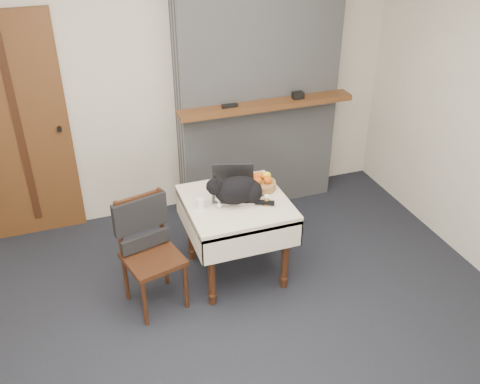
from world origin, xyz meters
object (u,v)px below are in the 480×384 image
object	(u,v)px
cat	(238,190)
door	(20,132)
fruit_basket	(262,183)
laptop	(233,188)
chair	(146,237)
pill_bottle	(267,200)
side_table	(236,213)
cream_jar	(200,203)

from	to	relation	value
cat	door	bearing A→B (deg)	148.46
fruit_basket	door	bearing A→B (deg)	148.42
door	laptop	xyz separation A→B (m)	(1.53, -1.10, -0.24)
chair	door	bearing A→B (deg)	108.05
door	chair	size ratio (longest dim) A/B	2.24
door	fruit_basket	size ratio (longest dim) A/B	8.79
pill_bottle	fruit_basket	distance (m)	0.25
door	pill_bottle	size ratio (longest dim) A/B	23.97
side_table	fruit_basket	bearing A→B (deg)	22.79
side_table	chair	distance (m)	0.73
side_table	cream_jar	size ratio (longest dim) A/B	10.52
cream_jar	laptop	bearing A→B (deg)	18.72
cream_jar	chair	distance (m)	0.47
cat	pill_bottle	size ratio (longest dim) A/B	6.05
door	chair	distance (m)	1.55
cat	chair	bearing A→B (deg)	-170.61
cream_jar	fruit_basket	size ratio (longest dim) A/B	0.33
door	side_table	world-z (taller)	door
chair	laptop	bearing A→B (deg)	-2.48
cream_jar	pill_bottle	bearing A→B (deg)	-14.94
side_table	pill_bottle	distance (m)	0.29
side_table	laptop	distance (m)	0.20
side_table	laptop	xyz separation A→B (m)	(0.01, 0.09, 0.17)
cat	chair	distance (m)	0.77
cat	pill_bottle	distance (m)	0.23
side_table	cat	world-z (taller)	cat
pill_bottle	side_table	bearing A→B (deg)	145.50
pill_bottle	chair	xyz separation A→B (m)	(-0.92, 0.08, -0.17)
door	laptop	size ratio (longest dim) A/B	5.08
cat	fruit_basket	size ratio (longest dim) A/B	2.22
chair	pill_bottle	bearing A→B (deg)	-19.00
side_table	pill_bottle	world-z (taller)	pill_bottle
side_table	chair	bearing A→B (deg)	-175.16
laptop	pill_bottle	xyz separation A→B (m)	(0.19, -0.23, -0.02)
pill_bottle	chair	distance (m)	0.94
door	side_table	distance (m)	1.98
pill_bottle	cat	bearing A→B (deg)	152.27
cream_jar	pill_bottle	world-z (taller)	pill_bottle
laptop	cream_jar	xyz separation A→B (m)	(-0.29, -0.10, -0.02)
laptop	pill_bottle	distance (m)	0.30
side_table	cream_jar	distance (m)	0.32
pill_bottle	chair	world-z (taller)	chair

